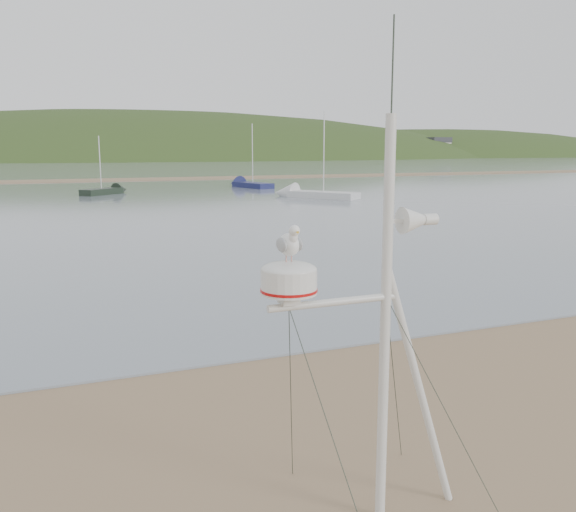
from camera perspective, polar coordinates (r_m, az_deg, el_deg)
name	(u,v)px	position (r m, az deg, el deg)	size (l,w,h in m)	color
water	(39,167)	(138.15, -22.24, 7.74)	(560.00, 256.00, 0.04)	slate
sandbar	(43,181)	(76.19, -21.95, 6.51)	(560.00, 7.00, 0.07)	#7F6449
hill_ridge	(94,211)	(242.99, -17.71, 4.03)	(620.00, 180.00, 80.00)	#253917
far_cottages	(48,148)	(202.13, -21.57, 9.42)	(294.40, 6.30, 8.00)	silver
mast_rig	(380,411)	(6.42, 8.62, -14.14)	(2.24, 2.39, 5.06)	silver
sailboat_white_near	(302,194)	(48.09, 1.30, 5.84)	(5.66, 6.90, 7.19)	silver
sailboat_dark_mid	(111,191)	(53.83, -16.24, 5.90)	(4.59, 4.41, 5.16)	black
sailboat_blue_far	(243,184)	(61.20, -4.20, 6.73)	(3.18, 6.89, 6.66)	#141949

